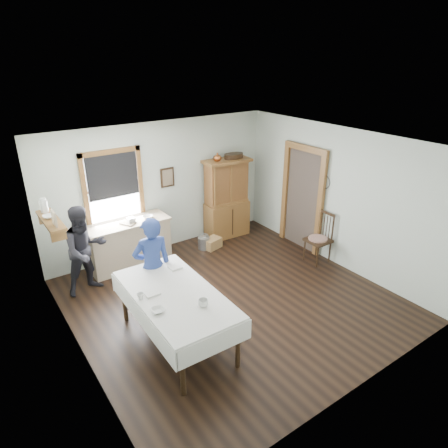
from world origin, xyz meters
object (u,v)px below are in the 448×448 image
object	(u,v)px
pail	(204,243)
wicker_basket	(212,243)
work_counter	(129,244)
spindle_chair	(318,238)
china_hutch	(227,199)
figure_dark	(86,253)
woman_blue	(153,270)
dining_table	(176,318)

from	to	relation	value
pail	wicker_basket	size ratio (longest dim) A/B	0.70
work_counter	pail	distance (m)	1.63
work_counter	spindle_chair	size ratio (longest dim) A/B	1.56
work_counter	china_hutch	xyz separation A→B (m)	(2.38, 0.04, 0.43)
wicker_basket	figure_dark	xyz separation A→B (m)	(-2.69, -0.13, 0.63)
work_counter	woman_blue	distance (m)	1.74
work_counter	spindle_chair	xyz separation A→B (m)	(3.15, -2.03, 0.06)
wicker_basket	figure_dark	world-z (taller)	figure_dark
woman_blue	pail	bearing A→B (deg)	-134.14
woman_blue	wicker_basket	bearing A→B (deg)	-137.94
figure_dark	pail	bearing A→B (deg)	-3.73
work_counter	wicker_basket	bearing A→B (deg)	-11.23
wicker_basket	pail	bearing A→B (deg)	155.68
dining_table	pail	xyz separation A→B (m)	(1.92, 2.31, -0.29)
wicker_basket	dining_table	bearing A→B (deg)	-133.03
pail	figure_dark	bearing A→B (deg)	-175.30
spindle_chair	woman_blue	bearing A→B (deg)	174.90
spindle_chair	wicker_basket	distance (m)	2.26
dining_table	spindle_chair	bearing A→B (deg)	8.61
woman_blue	figure_dark	bearing A→B (deg)	-53.50
figure_dark	china_hutch	bearing A→B (deg)	-0.02
china_hutch	figure_dark	world-z (taller)	china_hutch
woman_blue	figure_dark	distance (m)	1.41
work_counter	spindle_chair	bearing A→B (deg)	-33.55
work_counter	wicker_basket	distance (m)	1.80
pail	work_counter	bearing A→B (deg)	171.15
dining_table	spindle_chair	size ratio (longest dim) A/B	2.03
work_counter	spindle_chair	world-z (taller)	spindle_chair
china_hutch	woman_blue	world-z (taller)	china_hutch
work_counter	spindle_chair	distance (m)	3.75
work_counter	china_hutch	distance (m)	2.42
china_hutch	wicker_basket	world-z (taller)	china_hutch
dining_table	spindle_chair	xyz separation A→B (m)	(3.51, 0.53, 0.10)
dining_table	woman_blue	distance (m)	0.94
pail	figure_dark	world-z (taller)	figure_dark
wicker_basket	woman_blue	distance (m)	2.53
china_hutch	spindle_chair	bearing A→B (deg)	-66.42
woman_blue	spindle_chair	bearing A→B (deg)	-177.77
wicker_basket	woman_blue	size ratio (longest dim) A/B	0.25
dining_table	woman_blue	size ratio (longest dim) A/B	1.37
wicker_basket	figure_dark	distance (m)	2.77
work_counter	woman_blue	xyz separation A→B (m)	(-0.28, -1.69, 0.31)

